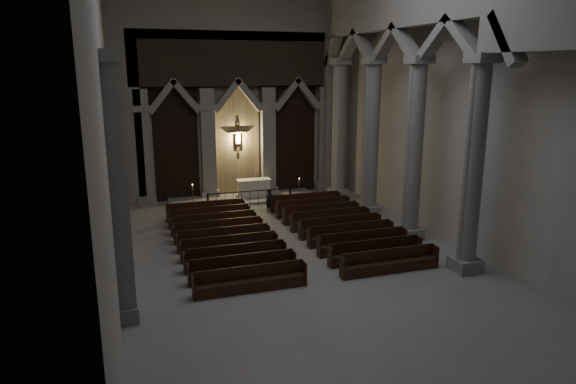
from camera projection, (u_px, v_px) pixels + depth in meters
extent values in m
plane|color=gray|center=(306.00, 264.00, 20.17)|extent=(24.00, 24.00, 0.00)
cube|color=#B0AEA5|center=(236.00, 94.00, 29.81)|extent=(14.00, 0.10, 12.00)
cube|color=#B0AEA5|center=(106.00, 116.00, 16.61)|extent=(0.10, 24.00, 12.00)
cube|color=#B0AEA5|center=(469.00, 106.00, 20.88)|extent=(0.10, 24.00, 12.00)
cube|color=gray|center=(143.00, 148.00, 28.37)|extent=(0.80, 0.50, 6.40)
cube|color=gray|center=(147.00, 199.00, 29.07)|extent=(1.05, 0.70, 0.50)
cube|color=gray|center=(141.00, 109.00, 27.86)|extent=(1.00, 0.65, 0.35)
cube|color=gray|center=(208.00, 145.00, 29.47)|extent=(0.80, 0.50, 6.40)
cube|color=gray|center=(210.00, 194.00, 30.17)|extent=(1.05, 0.70, 0.50)
cube|color=gray|center=(207.00, 107.00, 28.96)|extent=(1.00, 0.65, 0.35)
cube|color=gray|center=(268.00, 142.00, 30.57)|extent=(0.80, 0.50, 6.40)
cube|color=gray|center=(269.00, 190.00, 31.27)|extent=(1.05, 0.70, 0.50)
cube|color=gray|center=(268.00, 106.00, 30.06)|extent=(1.00, 0.65, 0.35)
cube|color=gray|center=(324.00, 139.00, 31.66)|extent=(0.80, 0.50, 6.40)
cube|color=gray|center=(323.00, 186.00, 32.36)|extent=(1.05, 0.70, 0.50)
cube|color=gray|center=(325.00, 104.00, 31.15)|extent=(1.00, 0.65, 0.35)
cube|color=black|center=(175.00, 140.00, 29.17)|extent=(2.60, 0.15, 7.00)
cube|color=#988762|center=(237.00, 137.00, 30.27)|extent=(2.60, 0.15, 7.00)
cube|color=black|center=(295.00, 135.00, 31.37)|extent=(2.60, 0.15, 7.00)
cube|color=black|center=(237.00, 59.00, 28.88)|extent=(12.00, 0.50, 3.00)
cube|color=gray|center=(127.00, 125.00, 27.82)|extent=(1.60, 0.50, 9.00)
cube|color=gray|center=(337.00, 118.00, 31.60)|extent=(1.60, 0.50, 9.00)
cube|color=gray|center=(236.00, 12.00, 28.29)|extent=(14.00, 0.50, 3.00)
plane|color=#F0DB6C|center=(237.00, 138.00, 30.24)|extent=(1.50, 0.00, 1.50)
cube|color=#52391C|center=(238.00, 138.00, 30.16)|extent=(0.13, 0.08, 1.80)
cube|color=#52391C|center=(238.00, 132.00, 30.07)|extent=(1.10, 0.08, 0.13)
cube|color=tan|center=(238.00, 139.00, 30.11)|extent=(0.26, 0.10, 0.60)
sphere|color=tan|center=(238.00, 132.00, 30.02)|extent=(0.17, 0.17, 0.17)
cylinder|color=tan|center=(234.00, 133.00, 29.95)|extent=(0.45, 0.08, 0.08)
cylinder|color=tan|center=(242.00, 132.00, 30.11)|extent=(0.45, 0.08, 0.08)
cube|color=gray|center=(338.00, 193.00, 30.55)|extent=(1.00, 1.00, 0.50)
cylinder|color=gray|center=(339.00, 130.00, 29.66)|extent=(0.70, 0.70, 7.50)
cube|color=gray|center=(341.00, 61.00, 28.75)|extent=(0.95, 0.95, 0.35)
cube|color=gray|center=(368.00, 210.00, 26.86)|extent=(1.00, 1.00, 0.50)
cylinder|color=gray|center=(371.00, 139.00, 25.97)|extent=(0.70, 0.70, 7.50)
cube|color=gray|center=(374.00, 61.00, 25.06)|extent=(0.95, 0.95, 0.35)
cube|color=gray|center=(409.00, 233.00, 23.17)|extent=(1.00, 1.00, 0.50)
cylinder|color=gray|center=(414.00, 151.00, 22.28)|extent=(0.70, 0.70, 7.50)
cube|color=gray|center=(419.00, 59.00, 21.37)|extent=(0.95, 0.95, 0.35)
cube|color=gray|center=(465.00, 264.00, 19.48)|extent=(1.00, 1.00, 0.50)
cylinder|color=gray|center=(473.00, 167.00, 18.59)|extent=(0.70, 0.70, 7.50)
cube|color=gray|center=(483.00, 58.00, 17.68)|extent=(0.95, 0.95, 0.35)
cube|color=gray|center=(327.00, 117.00, 31.27)|extent=(0.55, 1.20, 9.20)
cube|color=gray|center=(123.00, 210.00, 26.81)|extent=(0.60, 1.00, 0.50)
cube|color=gray|center=(117.00, 139.00, 25.92)|extent=(0.50, 0.80, 7.50)
cube|color=gray|center=(111.00, 61.00, 25.01)|extent=(0.60, 1.00, 0.35)
cube|color=gray|center=(124.00, 233.00, 23.12)|extent=(0.60, 1.00, 0.50)
cube|color=gray|center=(117.00, 151.00, 22.23)|extent=(0.50, 0.80, 7.50)
cube|color=gray|center=(110.00, 59.00, 21.32)|extent=(0.60, 1.00, 0.35)
cube|color=gray|center=(126.00, 265.00, 19.43)|extent=(0.60, 1.00, 0.50)
cube|color=gray|center=(118.00, 168.00, 18.54)|extent=(0.50, 0.80, 7.50)
cube|color=gray|center=(109.00, 58.00, 17.63)|extent=(0.60, 1.00, 0.35)
cube|color=gray|center=(129.00, 311.00, 15.74)|extent=(0.60, 1.00, 0.50)
cube|color=gray|center=(119.00, 193.00, 14.85)|extent=(0.50, 0.80, 7.50)
cube|color=gray|center=(108.00, 55.00, 13.94)|extent=(0.60, 1.00, 0.35)
cube|color=gray|center=(243.00, 199.00, 29.93)|extent=(8.50, 2.60, 0.15)
cube|color=beige|center=(254.00, 188.00, 30.16)|extent=(1.82, 0.71, 0.96)
cube|color=white|center=(254.00, 180.00, 30.04)|extent=(1.97, 0.79, 0.04)
cube|color=black|center=(250.00, 191.00, 28.26)|extent=(4.69, 0.05, 0.05)
cube|color=black|center=(208.00, 202.00, 27.64)|extent=(0.09, 0.09, 0.94)
cube|color=black|center=(290.00, 195.00, 29.07)|extent=(0.09, 0.09, 0.94)
cylinder|color=black|center=(216.00, 202.00, 27.79)|extent=(0.02, 0.02, 0.86)
cylinder|color=black|center=(225.00, 201.00, 27.93)|extent=(0.02, 0.02, 0.86)
cylinder|color=black|center=(233.00, 200.00, 28.08)|extent=(0.02, 0.02, 0.86)
cylinder|color=black|center=(242.00, 200.00, 28.22)|extent=(0.02, 0.02, 0.86)
cylinder|color=black|center=(250.00, 199.00, 28.36)|extent=(0.02, 0.02, 0.86)
cylinder|color=black|center=(258.00, 198.00, 28.51)|extent=(0.02, 0.02, 0.86)
cylinder|color=black|center=(266.00, 198.00, 28.65)|extent=(0.02, 0.02, 0.86)
cylinder|color=black|center=(274.00, 197.00, 28.79)|extent=(0.02, 0.02, 0.86)
cylinder|color=black|center=(282.00, 196.00, 28.94)|extent=(0.02, 0.02, 0.86)
cylinder|color=#B46F37|center=(194.00, 211.00, 27.48)|extent=(0.26, 0.26, 0.05)
cylinder|color=#B46F37|center=(193.00, 200.00, 27.34)|extent=(0.04, 0.04, 1.23)
cylinder|color=#B46F37|center=(193.00, 189.00, 27.19)|extent=(0.13, 0.13, 0.02)
cylinder|color=beige|center=(193.00, 187.00, 27.17)|extent=(0.05, 0.05, 0.21)
sphere|color=#E0C24E|center=(192.00, 185.00, 27.13)|extent=(0.05, 0.05, 0.05)
cylinder|color=#B46F37|center=(299.00, 202.00, 29.44)|extent=(0.24, 0.24, 0.05)
cylinder|color=#B46F37|center=(299.00, 192.00, 29.31)|extent=(0.04, 0.04, 1.13)
cylinder|color=#B46F37|center=(299.00, 182.00, 29.17)|extent=(0.12, 0.12, 0.02)
cylinder|color=beige|center=(299.00, 181.00, 29.15)|extent=(0.05, 0.05, 0.20)
sphere|color=#E0C24E|center=(299.00, 179.00, 29.12)|extent=(0.04, 0.04, 0.04)
cube|color=black|center=(206.00, 215.00, 26.18)|extent=(3.93, 0.37, 0.42)
cube|color=black|center=(205.00, 205.00, 26.24)|extent=(3.93, 0.07, 0.47)
cube|color=black|center=(167.00, 214.00, 25.53)|extent=(0.06, 0.42, 0.84)
cube|color=black|center=(244.00, 207.00, 26.73)|extent=(0.06, 0.42, 0.84)
cube|color=black|center=(305.00, 206.00, 27.83)|extent=(3.93, 0.37, 0.42)
cube|color=black|center=(304.00, 197.00, 27.89)|extent=(3.93, 0.07, 0.47)
cube|color=black|center=(271.00, 205.00, 27.18)|extent=(0.06, 0.42, 0.84)
cube|color=black|center=(339.00, 199.00, 28.38)|extent=(0.06, 0.42, 0.84)
cube|color=black|center=(210.00, 221.00, 25.12)|extent=(3.93, 0.37, 0.42)
cube|color=black|center=(209.00, 211.00, 25.18)|extent=(3.93, 0.07, 0.47)
cube|color=black|center=(169.00, 220.00, 24.47)|extent=(0.06, 0.42, 0.84)
cube|color=black|center=(249.00, 213.00, 25.67)|extent=(0.06, 0.42, 0.84)
cube|color=black|center=(313.00, 211.00, 26.77)|extent=(3.93, 0.37, 0.42)
cube|color=black|center=(312.00, 202.00, 26.83)|extent=(3.93, 0.07, 0.47)
cube|color=black|center=(277.00, 211.00, 26.12)|extent=(0.06, 0.42, 0.84)
cube|color=black|center=(347.00, 204.00, 27.32)|extent=(0.06, 0.42, 0.84)
cube|color=black|center=(214.00, 228.00, 24.05)|extent=(3.93, 0.37, 0.42)
cube|color=black|center=(213.00, 218.00, 24.11)|extent=(3.93, 0.07, 0.47)
cube|color=black|center=(172.00, 227.00, 23.41)|extent=(0.06, 0.42, 0.84)
cube|color=black|center=(255.00, 220.00, 24.60)|extent=(0.06, 0.42, 0.84)
cube|color=black|center=(321.00, 217.00, 25.70)|extent=(3.93, 0.37, 0.42)
cube|color=black|center=(320.00, 208.00, 25.76)|extent=(3.93, 0.07, 0.47)
cube|color=black|center=(284.00, 217.00, 25.05)|extent=(0.06, 0.42, 0.84)
cube|color=black|center=(357.00, 210.00, 26.25)|extent=(0.06, 0.42, 0.84)
cube|color=black|center=(219.00, 235.00, 22.99)|extent=(3.93, 0.37, 0.42)
cube|color=black|center=(218.00, 225.00, 23.05)|extent=(3.93, 0.07, 0.47)
cube|color=black|center=(174.00, 235.00, 22.34)|extent=(0.06, 0.42, 0.84)
cube|color=black|center=(261.00, 227.00, 23.54)|extent=(0.06, 0.42, 0.84)
cube|color=black|center=(330.00, 224.00, 24.64)|extent=(3.93, 0.37, 0.42)
cube|color=black|center=(329.00, 214.00, 24.70)|extent=(3.93, 0.07, 0.47)
cube|color=black|center=(292.00, 224.00, 23.99)|extent=(0.06, 0.42, 0.84)
cube|color=black|center=(367.00, 216.00, 25.19)|extent=(0.06, 0.42, 0.84)
cube|color=black|center=(224.00, 243.00, 21.93)|extent=(3.93, 0.37, 0.42)
cube|color=black|center=(223.00, 232.00, 21.99)|extent=(3.93, 0.07, 0.47)
cube|color=black|center=(177.00, 243.00, 21.28)|extent=(0.06, 0.42, 0.84)
cube|color=black|center=(268.00, 234.00, 22.48)|extent=(0.06, 0.42, 0.84)
cube|color=black|center=(340.00, 231.00, 23.57)|extent=(3.93, 0.37, 0.42)
cube|color=black|center=(339.00, 221.00, 23.63)|extent=(3.93, 0.07, 0.47)
cube|color=black|center=(300.00, 231.00, 22.93)|extent=(0.06, 0.42, 0.84)
cube|color=black|center=(378.00, 223.00, 24.12)|extent=(0.06, 0.42, 0.84)
cube|color=black|center=(230.00, 252.00, 20.86)|extent=(3.93, 0.37, 0.42)
cube|color=black|center=(229.00, 241.00, 20.92)|extent=(3.93, 0.07, 0.47)
cube|color=black|center=(181.00, 253.00, 20.21)|extent=(0.06, 0.42, 0.84)
cube|color=black|center=(276.00, 242.00, 21.41)|extent=(0.06, 0.42, 0.84)
cube|color=black|center=(351.00, 239.00, 22.51)|extent=(3.93, 0.37, 0.42)
cube|color=black|center=(349.00, 228.00, 22.57)|extent=(3.93, 0.07, 0.47)
cube|color=black|center=(309.00, 239.00, 21.86)|extent=(0.06, 0.42, 0.84)
cube|color=black|center=(391.00, 230.00, 23.06)|extent=(0.06, 0.42, 0.84)
cube|color=black|center=(236.00, 262.00, 19.80)|extent=(3.93, 0.37, 0.42)
cube|color=black|center=(235.00, 250.00, 19.86)|extent=(3.93, 0.07, 0.47)
cube|color=black|center=(184.00, 263.00, 19.15)|extent=(0.06, 0.42, 0.84)
cube|color=black|center=(284.00, 252.00, 20.35)|extent=(0.06, 0.42, 0.84)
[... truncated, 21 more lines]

